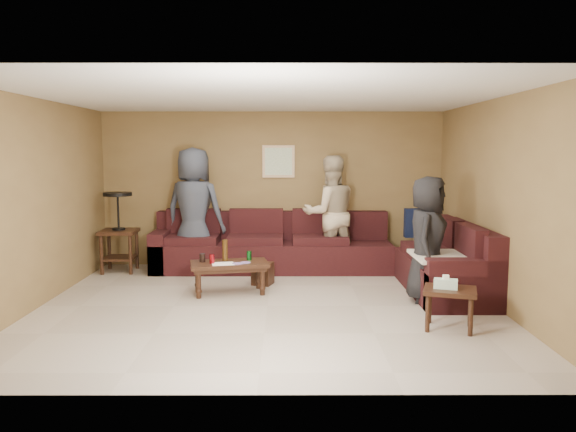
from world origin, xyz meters
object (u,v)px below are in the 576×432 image
Objects in this scene: person_middle at (330,214)px; side_table_right at (449,294)px; sectional_sofa at (326,256)px; end_table_left at (119,230)px; waste_bin at (263,273)px; coffee_table at (229,267)px; person_right at (428,239)px; person_left at (194,210)px.

side_table_right is at bearing 96.58° from person_middle.
end_table_left is at bearing 172.12° from sectional_sofa.
waste_bin is (-2.04, 2.01, -0.23)m from side_table_right.
coffee_table reaches higher than side_table_right.
person_right reaches higher than side_table_right.
waste_bin is at bearing -20.53° from end_table_left.
person_left reaches higher than person_middle.
waste_bin is 1.62m from person_left.
coffee_table is at bearing 148.54° from side_table_right.
sectional_sofa is 0.77m from person_middle.
end_table_left is 3.98× the size of waste_bin.
sectional_sofa is 3.76× the size of end_table_left.
end_table_left reaches higher than coffee_table.
end_table_left is at bearing -11.67° from person_middle.
coffee_table is 1.70× the size of side_table_right.
person_middle is (0.09, 0.51, 0.57)m from sectional_sofa.
person_left is at bearing 137.39° from side_table_right.
sectional_sofa is 1.02m from waste_bin.
side_table_right is 0.35× the size of person_middle.
person_right is (0.04, 1.13, 0.40)m from side_table_right.
person_right is at bearing 87.83° from side_table_right.
end_table_left reaches higher than side_table_right.
coffee_table is 0.60× the size of person_middle.
person_left reaches higher than waste_bin.
end_table_left is 1.21m from person_left.
person_right is at bearing -21.68° from end_table_left.
side_table_right is at bearing -44.50° from waste_bin.
end_table_left is 2.46m from waste_bin.
sectional_sofa is at bearing -7.88° from end_table_left.
person_right is (1.17, -1.29, 0.46)m from sectional_sofa.
coffee_table is 0.87× the size of end_table_left.
coffee_table is 1.65m from person_left.
person_right is (2.51, -0.38, 0.42)m from coffee_table.
person_middle is (-1.03, 2.92, 0.52)m from side_table_right.
person_left is at bearing 166.83° from sectional_sofa.
waste_bin is (0.42, 0.50, -0.20)m from coffee_table.
sectional_sofa is 7.31× the size of side_table_right.
waste_bin is 0.20× the size of person_right.
sectional_sofa is 3.23m from end_table_left.
waste_bin is at bearing 29.23° from person_middle.
end_table_left reaches higher than sectional_sofa.
sectional_sofa reaches higher than side_table_right.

